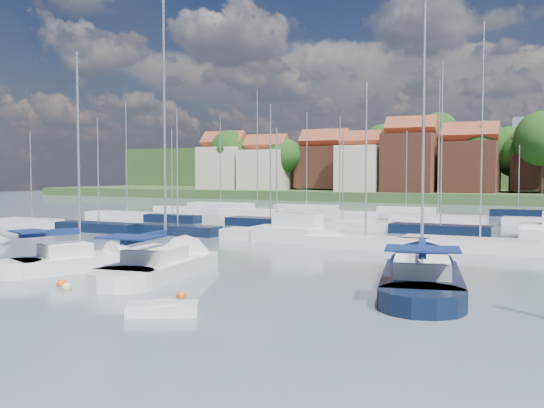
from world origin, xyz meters
The scene contains 11 objects.
ground centered at (0.00, 40.00, 0.00)m, with size 260.00×260.00×0.00m, color #475660.
sailboat_left centered at (-10.58, 2.73, 0.36)m, with size 5.94×9.85×13.14m.
sailboat_centre centered at (-5.85, 4.36, 0.35)m, with size 4.98×12.60×16.63m.
sailboat_navy centered at (7.34, 6.59, 0.35)m, with size 6.36×13.71×18.28m.
tender centered at (-0.08, -4.45, 0.22)m, with size 2.96×2.43×0.58m.
buoy_b centered at (-7.11, -2.40, 0.00)m, with size 0.48×0.48×0.48m, color beige.
buoy_c centered at (-7.98, -1.87, 0.00)m, with size 0.50×0.50×0.50m, color #D85914.
buoy_d centered at (-1.25, -1.55, 0.00)m, with size 0.45×0.45×0.45m, color #D85914.
buoy_e centered at (6.04, 5.95, 0.00)m, with size 0.52×0.52×0.52m, color beige.
marina_field centered at (1.91, 35.15, 0.43)m, with size 79.62×41.41×15.93m.
far_shore_town centered at (2.23, 132.67, 4.61)m, with size 212.46×90.00×22.27m.
Camera 1 is at (13.95, -23.16, 5.48)m, focal length 40.00 mm.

